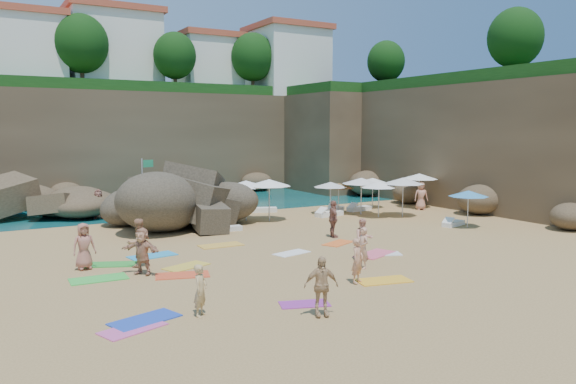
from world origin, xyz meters
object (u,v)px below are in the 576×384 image
parasol_1 (361,181)px  person_stand_6 (363,248)px  person_stand_0 (201,290)px  parasol_2 (331,185)px  lounger_0 (226,229)px  flag_pole (145,182)px  parasol_0 (269,183)px  person_stand_1 (138,243)px  person_stand_2 (180,210)px  person_stand_3 (333,219)px  person_stand_4 (421,196)px  person_stand_5 (99,204)px  rock_outcrop (190,228)px

parasol_1 → person_stand_6: bearing=-127.1°
person_stand_0 → parasol_2: bearing=-0.8°
parasol_1 → lounger_0: size_ratio=1.51×
parasol_1 → parasol_2: bearing=147.7°
parasol_2 → parasol_1: bearing=-32.3°
flag_pole → person_stand_0: size_ratio=2.43×
parasol_0 → person_stand_6: size_ratio=1.62×
parasol_1 → person_stand_1: parasol_1 is taller
parasol_0 → person_stand_2: parasol_0 is taller
flag_pole → lounger_0: bearing=-58.9°
lounger_0 → person_stand_3: person_stand_3 is taller
flag_pole → person_stand_4: 17.25m
lounger_0 → person_stand_0: bearing=-110.8°
lounger_0 → person_stand_1: bearing=-132.7°
parasol_1 → person_stand_2: size_ratio=1.46×
person_stand_5 → person_stand_4: bearing=-10.9°
person_stand_5 → person_stand_2: bearing=-45.2°
parasol_2 → person_stand_4: 6.31m
parasol_0 → person_stand_0: (-9.28, -13.36, -1.44)m
person_stand_4 → flag_pole: bearing=-166.5°
rock_outcrop → flag_pole: 3.94m
person_stand_0 → person_stand_2: 15.15m
lounger_0 → person_stand_0: person_stand_0 is taller
flag_pole → lounger_0: flag_pole is taller
person_stand_3 → person_stand_6: bearing=172.4°
person_stand_3 → person_stand_5: 14.34m
parasol_2 → person_stand_4: parasol_2 is taller
flag_pole → person_stand_0: flag_pole is taller
person_stand_2 → person_stand_6: (2.80, -12.43, -0.03)m
parasol_2 → lounger_0: 8.25m
parasol_0 → parasol_1: 6.03m
person_stand_5 → person_stand_0: bearing=-84.5°
lounger_0 → person_stand_5: bearing=128.9°
rock_outcrop → person_stand_5: (-3.52, 5.53, 0.86)m
rock_outcrop → person_stand_2: person_stand_2 is taller
person_stand_4 → parasol_1: bearing=-157.9°
parasol_2 → person_stand_3: bearing=-123.2°
rock_outcrop → person_stand_1: (-4.61, -7.02, 0.92)m
person_stand_4 → lounger_0: bearing=-150.3°
rock_outcrop → person_stand_4: (15.17, -1.17, 0.90)m
person_stand_3 → person_stand_0: bearing=144.4°
person_stand_3 → person_stand_5: size_ratio=1.05×
rock_outcrop → parasol_0: bearing=-1.9°
person_stand_2 → person_stand_5: size_ratio=0.94×
parasol_2 → person_stand_2: bearing=175.2°
parasol_0 → person_stand_1: 11.60m
parasol_0 → person_stand_3: 5.98m
parasol_0 → person_stand_5: (-8.18, 5.69, -1.32)m
flag_pole → person_stand_6: flag_pole is taller
person_stand_2 → flag_pole: bearing=-45.3°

